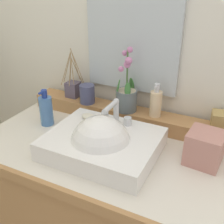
# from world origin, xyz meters

# --- Properties ---
(wall_back) EXTENTS (2.90, 0.20, 2.71)m
(wall_back) POSITION_xyz_m (0.00, 0.41, 1.35)
(wall_back) COLOR silver
(wall_back) RESTS_ON ground
(vanity_cabinet) EXTENTS (1.21, 0.62, 0.86)m
(vanity_cabinet) POSITION_xyz_m (0.00, -0.00, 0.43)
(vanity_cabinet) COLOR #AE7B49
(vanity_cabinet) RESTS_ON ground
(back_ledge) EXTENTS (1.14, 0.11, 0.07)m
(back_ledge) POSITION_xyz_m (0.00, 0.24, 0.89)
(back_ledge) COLOR #AE7B49
(back_ledge) RESTS_ON vanity_cabinet
(sink_basin) EXTENTS (0.44, 0.36, 0.28)m
(sink_basin) POSITION_xyz_m (-0.04, -0.05, 0.90)
(sink_basin) COLOR white
(sink_basin) RESTS_ON vanity_cabinet
(soap_bar) EXTENTS (0.07, 0.04, 0.02)m
(soap_bar) POSITION_xyz_m (-0.17, 0.05, 0.95)
(soap_bar) COLOR beige
(soap_bar) RESTS_ON sink_basin
(potted_plant) EXTENTS (0.10, 0.10, 0.31)m
(potted_plant) POSITION_xyz_m (-0.06, 0.22, 1.01)
(potted_plant) COLOR slate
(potted_plant) RESTS_ON back_ledge
(soap_dispenser) EXTENTS (0.05, 0.06, 0.16)m
(soap_dispenser) POSITION_xyz_m (0.08, 0.23, 0.99)
(soap_dispenser) COLOR beige
(soap_dispenser) RESTS_ON back_ledge
(tumbler_cup) EXTENTS (0.08, 0.08, 0.09)m
(tumbler_cup) POSITION_xyz_m (-0.27, 0.22, 0.98)
(tumbler_cup) COLOR #434668
(tumbler_cup) RESTS_ON back_ledge
(reed_diffuser) EXTENTS (0.13, 0.11, 0.26)m
(reed_diffuser) POSITION_xyz_m (-0.38, 0.25, 0.97)
(reed_diffuser) COLOR #54495D
(reed_diffuser) RESTS_ON back_ledge
(trinket_box) EXTENTS (0.11, 0.09, 0.07)m
(trinket_box) POSITION_xyz_m (0.38, 0.25, 0.96)
(trinket_box) COLOR tan
(trinket_box) RESTS_ON back_ledge
(lotion_bottle) EXTENTS (0.06, 0.07, 0.18)m
(lotion_bottle) POSITION_xyz_m (-0.40, 0.05, 0.93)
(lotion_bottle) COLOR #4976B1
(lotion_bottle) RESTS_ON vanity_cabinet
(tissue_box) EXTENTS (0.14, 0.14, 0.13)m
(tissue_box) POSITION_xyz_m (0.34, 0.07, 0.92)
(tissue_box) COLOR tan
(tissue_box) RESTS_ON vanity_cabinet
(mirror) EXTENTS (0.45, 0.02, 0.48)m
(mirror) POSITION_xyz_m (-0.07, 0.30, 1.25)
(mirror) COLOR silver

